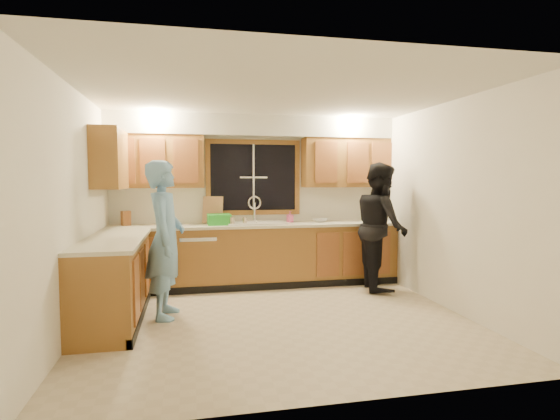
{
  "coord_description": "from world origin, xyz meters",
  "views": [
    {
      "loc": [
        -0.96,
        -4.71,
        1.57
      ],
      "look_at": [
        0.15,
        0.65,
        1.18
      ],
      "focal_mm": 28.0,
      "sensor_mm": 36.0,
      "label": 1
    }
  ],
  "objects_px": {
    "sink": "(257,227)",
    "bowl": "(320,220)",
    "knife_block": "(126,218)",
    "stove": "(104,293)",
    "dishwasher": "(198,260)",
    "man": "(165,239)",
    "woman": "(381,226)",
    "dish_crate": "(219,219)",
    "soap_bottle": "(290,217)"
  },
  "relations": [
    {
      "from": "bowl",
      "to": "stove",
      "type": "bearing_deg",
      "value": -145.93
    },
    {
      "from": "soap_bottle",
      "to": "bowl",
      "type": "xyz_separation_m",
      "value": [
        0.46,
        -0.06,
        -0.06
      ]
    },
    {
      "from": "knife_block",
      "to": "soap_bottle",
      "type": "distance_m",
      "value": 2.37
    },
    {
      "from": "man",
      "to": "dish_crate",
      "type": "xyz_separation_m",
      "value": [
        0.69,
        1.21,
        0.11
      ]
    },
    {
      "from": "sink",
      "to": "stove",
      "type": "relative_size",
      "value": 0.96
    },
    {
      "from": "sink",
      "to": "soap_bottle",
      "type": "distance_m",
      "value": 0.56
    },
    {
      "from": "bowl",
      "to": "woman",
      "type": "bearing_deg",
      "value": -39.53
    },
    {
      "from": "woman",
      "to": "man",
      "type": "bearing_deg",
      "value": 113.89
    },
    {
      "from": "man",
      "to": "dish_crate",
      "type": "height_order",
      "value": "man"
    },
    {
      "from": "woman",
      "to": "bowl",
      "type": "distance_m",
      "value": 0.94
    },
    {
      "from": "dish_crate",
      "to": "bowl",
      "type": "xyz_separation_m",
      "value": [
        1.54,
        0.09,
        -0.05
      ]
    },
    {
      "from": "knife_block",
      "to": "sink",
      "type": "bearing_deg",
      "value": -33.78
    },
    {
      "from": "dish_crate",
      "to": "man",
      "type": "bearing_deg",
      "value": -119.52
    },
    {
      "from": "stove",
      "to": "bowl",
      "type": "relative_size",
      "value": 4.15
    },
    {
      "from": "dishwasher",
      "to": "dish_crate",
      "type": "xyz_separation_m",
      "value": [
        0.3,
        -0.02,
        0.59
      ]
    },
    {
      "from": "stove",
      "to": "man",
      "type": "height_order",
      "value": "man"
    },
    {
      "from": "woman",
      "to": "knife_block",
      "type": "bearing_deg",
      "value": 90.1
    },
    {
      "from": "sink",
      "to": "woman",
      "type": "distance_m",
      "value": 1.8
    },
    {
      "from": "sink",
      "to": "bowl",
      "type": "height_order",
      "value": "sink"
    },
    {
      "from": "knife_block",
      "to": "soap_bottle",
      "type": "bearing_deg",
      "value": -30.13
    },
    {
      "from": "stove",
      "to": "knife_block",
      "type": "distance_m",
      "value": 2.02
    },
    {
      "from": "woman",
      "to": "dish_crate",
      "type": "bearing_deg",
      "value": 87.81
    },
    {
      "from": "stove",
      "to": "soap_bottle",
      "type": "distance_m",
      "value": 3.09
    },
    {
      "from": "soap_bottle",
      "to": "bowl",
      "type": "bearing_deg",
      "value": -7.26
    },
    {
      "from": "sink",
      "to": "bowl",
      "type": "distance_m",
      "value": 0.99
    },
    {
      "from": "man",
      "to": "woman",
      "type": "relative_size",
      "value": 0.99
    },
    {
      "from": "man",
      "to": "dishwasher",
      "type": "bearing_deg",
      "value": -12.34
    },
    {
      "from": "sink",
      "to": "dishwasher",
      "type": "bearing_deg",
      "value": -179.01
    },
    {
      "from": "dish_crate",
      "to": "stove",
      "type": "bearing_deg",
      "value": -124.92
    },
    {
      "from": "woman",
      "to": "dish_crate",
      "type": "height_order",
      "value": "woman"
    },
    {
      "from": "sink",
      "to": "dishwasher",
      "type": "distance_m",
      "value": 0.96
    },
    {
      "from": "sink",
      "to": "knife_block",
      "type": "bearing_deg",
      "value": 176.58
    },
    {
      "from": "dishwasher",
      "to": "stove",
      "type": "height_order",
      "value": "stove"
    },
    {
      "from": "dishwasher",
      "to": "bowl",
      "type": "bearing_deg",
      "value": 2.37
    },
    {
      "from": "knife_block",
      "to": "stove",
      "type": "bearing_deg",
      "value": -119.18
    },
    {
      "from": "woman",
      "to": "knife_block",
      "type": "xyz_separation_m",
      "value": [
        -3.56,
        0.65,
        0.12
      ]
    },
    {
      "from": "woman",
      "to": "soap_bottle",
      "type": "relative_size",
      "value": 10.62
    },
    {
      "from": "sink",
      "to": "knife_block",
      "type": "xyz_separation_m",
      "value": [
        -1.84,
        0.11,
        0.16
      ]
    },
    {
      "from": "woman",
      "to": "stove",
      "type": "bearing_deg",
      "value": 120.52
    },
    {
      "from": "sink",
      "to": "woman",
      "type": "bearing_deg",
      "value": -17.41
    },
    {
      "from": "dish_crate",
      "to": "bowl",
      "type": "bearing_deg",
      "value": 3.46
    },
    {
      "from": "woman",
      "to": "dish_crate",
      "type": "distance_m",
      "value": 2.32
    },
    {
      "from": "woman",
      "to": "knife_block",
      "type": "relative_size",
      "value": 8.74
    },
    {
      "from": "man",
      "to": "knife_block",
      "type": "height_order",
      "value": "man"
    },
    {
      "from": "sink",
      "to": "dish_crate",
      "type": "relative_size",
      "value": 2.63
    },
    {
      "from": "knife_block",
      "to": "bowl",
      "type": "relative_size",
      "value": 0.95
    },
    {
      "from": "knife_block",
      "to": "man",
      "type": "bearing_deg",
      "value": -96.31
    },
    {
      "from": "knife_block",
      "to": "dish_crate",
      "type": "bearing_deg",
      "value": -36.61
    },
    {
      "from": "soap_bottle",
      "to": "man",
      "type": "bearing_deg",
      "value": -142.33
    },
    {
      "from": "woman",
      "to": "knife_block",
      "type": "height_order",
      "value": "woman"
    }
  ]
}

